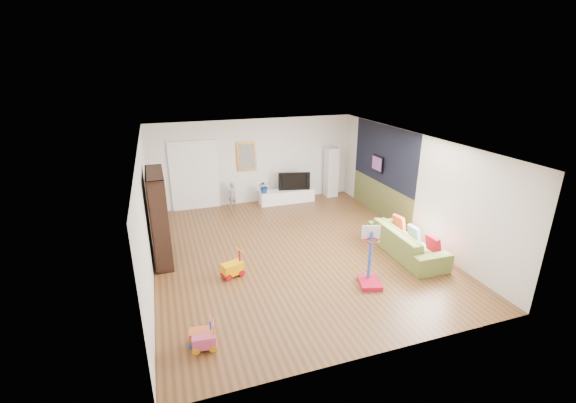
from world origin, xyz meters
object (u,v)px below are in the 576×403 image
object	(u,v)px
bookshelf	(159,217)
basketball_hoop	(372,258)
sofa	(407,241)
media_console	(287,196)

from	to	relation	value
bookshelf	basketball_hoop	bearing A→B (deg)	-33.45
sofa	basketball_hoop	bearing A→B (deg)	123.06
sofa	bookshelf	bearing A→B (deg)	74.96
media_console	basketball_hoop	distance (m)	5.30
media_console	bookshelf	size ratio (longest dim) A/B	0.86
media_console	sofa	xyz separation A→B (m)	(1.55, -4.34, 0.12)
bookshelf	basketball_hoop	size ratio (longest dim) A/B	1.66
media_console	bookshelf	world-z (taller)	bookshelf
media_console	sofa	world-z (taller)	sofa
bookshelf	sofa	distance (m)	5.79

